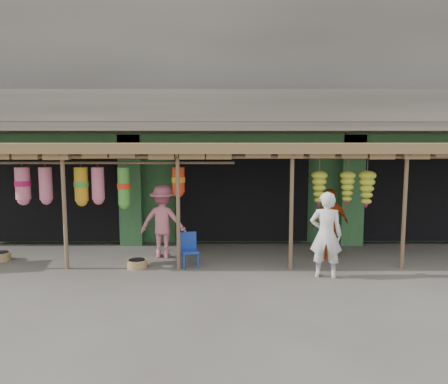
{
  "coord_description": "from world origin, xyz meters",
  "views": [
    {
      "loc": [
        -0.53,
        -9.69,
        2.9
      ],
      "look_at": [
        -0.48,
        1.0,
        1.58
      ],
      "focal_mm": 35.0,
      "sensor_mm": 36.0,
      "label": 1
    }
  ],
  "objects_px": {
    "blue_chair": "(189,248)",
    "person_vendor": "(330,223)",
    "person_shopper": "(163,221)",
    "person_front": "(326,235)"
  },
  "relations": [
    {
      "from": "person_vendor",
      "to": "person_shopper",
      "type": "height_order",
      "value": "person_shopper"
    },
    {
      "from": "blue_chair",
      "to": "person_shopper",
      "type": "relative_size",
      "value": 0.44
    },
    {
      "from": "blue_chair",
      "to": "person_shopper",
      "type": "xyz_separation_m",
      "value": [
        -0.69,
        0.81,
        0.46
      ]
    },
    {
      "from": "person_front",
      "to": "person_vendor",
      "type": "xyz_separation_m",
      "value": [
        0.46,
        1.49,
        -0.05
      ]
    },
    {
      "from": "person_vendor",
      "to": "person_shopper",
      "type": "bearing_deg",
      "value": -22.86
    },
    {
      "from": "person_front",
      "to": "person_vendor",
      "type": "relative_size",
      "value": 1.06
    },
    {
      "from": "person_vendor",
      "to": "person_front",
      "type": "bearing_deg",
      "value": 51.16
    },
    {
      "from": "blue_chair",
      "to": "person_vendor",
      "type": "distance_m",
      "value": 3.48
    },
    {
      "from": "person_vendor",
      "to": "blue_chair",
      "type": "bearing_deg",
      "value": -9.56
    },
    {
      "from": "blue_chair",
      "to": "person_front",
      "type": "xyz_separation_m",
      "value": [
        2.91,
        -0.78,
        0.47
      ]
    }
  ]
}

